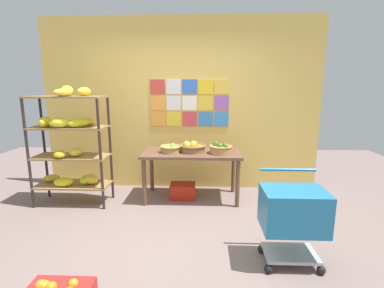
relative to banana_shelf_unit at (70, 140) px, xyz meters
name	(u,v)px	position (x,y,z in m)	size (l,w,h in m)	color
ground	(169,243)	(1.49, -1.02, -0.93)	(9.57, 9.57, 0.00)	slate
back_wall_with_art	(181,105)	(1.49, 0.79, 0.44)	(4.43, 0.07, 2.74)	#E0B856
banana_shelf_unit	(70,140)	(0.00, 0.00, 0.00)	(1.03, 0.51, 1.68)	#2C2222
display_table	(191,158)	(1.68, 0.26, -0.30)	(1.43, 0.70, 0.72)	brown
fruit_basket_left	(170,148)	(1.38, 0.22, -0.15)	(0.31, 0.31, 0.12)	#A58A4A
fruit_basket_right	(221,148)	(2.11, 0.19, -0.14)	(0.33, 0.33, 0.17)	#B78249
fruit_basket_centre	(192,147)	(1.69, 0.27, -0.14)	(0.39, 0.39, 0.17)	olive
produce_crate_under_table	(183,191)	(1.55, 0.27, -0.82)	(0.37, 0.29, 0.22)	#B42111
shopping_cart	(293,213)	(2.69, -1.31, -0.42)	(0.57, 0.46, 0.87)	black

